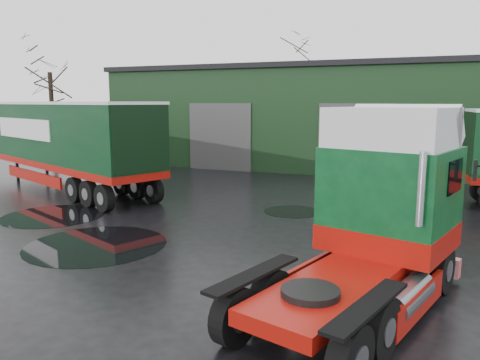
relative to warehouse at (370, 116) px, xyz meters
name	(u,v)px	position (x,y,z in m)	size (l,w,h in m)	color
ground	(208,245)	(-2.00, -20.00, -3.16)	(100.00, 100.00, 0.00)	black
warehouse	(370,116)	(0.00, 0.00, 0.00)	(32.40, 12.40, 6.30)	black
hero_tractor	(354,214)	(2.50, -23.00, -1.15)	(2.74, 6.45, 4.01)	#0A431D
trailer_left	(63,145)	(-12.19, -14.52, -1.09)	(2.72, 13.28, 4.13)	silver
tree_left	(51,99)	(-19.00, -8.00, 1.09)	(4.40, 4.40, 8.50)	black
tree_back_a	(293,94)	(-8.00, 10.00, 1.59)	(4.40, 4.40, 9.50)	black
puddle_0	(96,245)	(-5.01, -21.19, -3.15)	(4.02, 4.02, 0.01)	black
puddle_1	(292,211)	(-0.91, -15.04, -3.15)	(2.14, 2.14, 0.01)	black
puddle_2	(53,216)	(-8.74, -18.96, -3.15)	(3.61, 3.61, 0.01)	black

